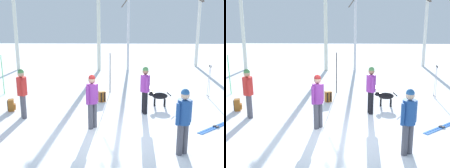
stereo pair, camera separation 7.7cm
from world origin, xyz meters
TOP-DOWN VIEW (x-y plane):
  - ground_plane at (0.00, 0.00)m, footprint 60.00×60.00m
  - person_0 at (1.80, -0.98)m, footprint 0.45×0.34m
  - person_1 at (-3.13, 1.50)m, footprint 0.34×0.46m
  - person_2 at (1.10, 2.09)m, footprint 0.34×0.51m
  - person_3 at (-0.64, 0.65)m, footprint 0.35×0.44m
  - dog at (1.73, 2.97)m, footprint 0.89×0.28m
  - ski_pair_planted_0 at (-5.05, 4.44)m, footprint 0.07×0.22m
  - ski_pair_planted_2 at (-0.26, 4.91)m, footprint 0.05×0.16m
  - ski_pair_lying_0 at (1.72, 5.39)m, footprint 0.18×1.76m
  - ski_pair_lying_1 at (3.31, 0.85)m, footprint 1.53×1.30m
  - ski_poles_0 at (4.05, 4.23)m, footprint 0.07×0.28m
  - backpack_0 at (-3.84, 2.19)m, footprint 0.33×0.31m
  - backpack_1 at (-0.54, 3.46)m, footprint 0.32×0.34m
  - birch_tree_0 at (-6.65, 10.58)m, footprint 1.46×1.48m
  - birch_tree_1 at (-1.18, 10.49)m, footprint 1.37×1.31m
  - birch_tree_2 at (0.71, 10.66)m, footprint 1.23×0.96m
  - birch_tree_3 at (5.60, 12.31)m, footprint 1.01×1.62m

SIDE VIEW (x-z plane):
  - ground_plane at x=0.00m, z-range 0.00..0.00m
  - ski_pair_lying_1 at x=3.31m, z-range -0.01..0.03m
  - ski_pair_lying_0 at x=1.72m, z-range -0.01..0.03m
  - backpack_0 at x=-3.84m, z-range -0.01..0.43m
  - backpack_1 at x=-0.54m, z-range -0.01..0.43m
  - dog at x=1.73m, z-range 0.10..0.67m
  - ski_poles_0 at x=4.05m, z-range 0.05..1.48m
  - ski_pair_planted_0 at x=-5.05m, z-range -0.01..1.78m
  - ski_pair_planted_2 at x=-0.26m, z-range -0.01..1.87m
  - person_0 at x=1.80m, z-range 0.12..1.84m
  - person_1 at x=-3.13m, z-range 0.12..1.84m
  - person_2 at x=1.10m, z-range 0.12..1.84m
  - person_3 at x=-0.64m, z-range 0.12..1.84m
  - birch_tree_2 at x=0.71m, z-range 0.17..6.24m
  - birch_tree_3 at x=5.60m, z-range 0.13..7.04m
  - birch_tree_1 at x=-1.18m, z-range 0.15..7.39m
  - birch_tree_0 at x=-6.65m, z-range 0.18..7.96m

